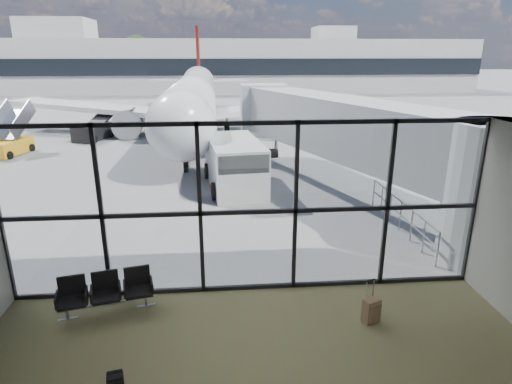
{
  "coord_description": "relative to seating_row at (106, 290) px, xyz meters",
  "views": [
    {
      "loc": [
        -0.66,
        -10.06,
        6.02
      ],
      "look_at": [
        0.45,
        3.0,
        1.74
      ],
      "focal_mm": 30.0,
      "sensor_mm": 36.0,
      "label": 1
    }
  ],
  "objects": [
    {
      "name": "ground",
      "position": [
        3.51,
        40.68,
        -0.54
      ],
      "size": [
        220.0,
        220.0,
        0.0
      ],
      "primitive_type": "plane",
      "color": "slate",
      "rests_on": "ground"
    },
    {
      "name": "lounge_shell",
      "position": [
        3.51,
        -4.12,
        2.11
      ],
      "size": [
        12.02,
        8.01,
        4.51
      ],
      "color": "#6C6844",
      "rests_on": "ground"
    },
    {
      "name": "glass_curtain_wall",
      "position": [
        3.51,
        0.68,
        1.7
      ],
      "size": [
        12.1,
        0.12,
        4.5
      ],
      "color": "white",
      "rests_on": "ground"
    },
    {
      "name": "jet_bridge",
      "position": [
        8.41,
        7.76,
        2.22
      ],
      "size": [
        8.0,
        16.5,
        4.33
      ],
      "color": "gray",
      "rests_on": "ground"
    },
    {
      "name": "apron_railing",
      "position": [
        9.11,
        4.18,
        0.17
      ],
      "size": [
        0.06,
        5.46,
        1.11
      ],
      "color": "gray",
      "rests_on": "ground"
    },
    {
      "name": "far_terminal",
      "position": [
        2.93,
        62.65,
        3.66
      ],
      "size": [
        80.0,
        12.2,
        11.0
      ],
      "color": "#AFAFAB",
      "rests_on": "ground"
    },
    {
      "name": "tree_2",
      "position": [
        -29.49,
        72.68,
        5.33
      ],
      "size": [
        6.27,
        6.27,
        9.03
      ],
      "color": "#382619",
      "rests_on": "ground"
    },
    {
      "name": "tree_3",
      "position": [
        -23.49,
        72.68,
        4.09
      ],
      "size": [
        4.95,
        4.95,
        7.12
      ],
      "color": "#382619",
      "rests_on": "ground"
    },
    {
      "name": "tree_4",
      "position": [
        -17.49,
        72.68,
        4.71
      ],
      "size": [
        5.61,
        5.61,
        8.07
      ],
      "color": "#382619",
      "rests_on": "ground"
    },
    {
      "name": "tree_5",
      "position": [
        -11.49,
        72.68,
        5.33
      ],
      "size": [
        6.27,
        6.27,
        9.03
      ],
      "color": "#382619",
      "rests_on": "ground"
    },
    {
      "name": "seating_row",
      "position": [
        0.0,
        0.0,
        0.0
      ],
      "size": [
        2.22,
        1.08,
        0.98
      ],
      "rotation": [
        0.0,
        0.0,
        0.23
      ],
      "color": "gray",
      "rests_on": "ground"
    },
    {
      "name": "backpack",
      "position": [
        0.82,
        -2.81,
        -0.33
      ],
      "size": [
        0.33,
        0.32,
        0.44
      ],
      "rotation": [
        0.0,
        0.0,
        0.22
      ],
      "color": "black",
      "rests_on": "ground"
    },
    {
      "name": "suitcase",
      "position": [
        6.26,
        -1.05,
        -0.22
      ],
      "size": [
        0.45,
        0.39,
        1.06
      ],
      "rotation": [
        0.0,
        0.0,
        0.4
      ],
      "color": "brown",
      "rests_on": "ground"
    },
    {
      "name": "airliner",
      "position": [
        0.88,
        25.71,
        2.12
      ],
      "size": [
        29.33,
        33.91,
        8.74
      ],
      "rotation": [
        0.0,
        0.0,
        0.01
      ],
      "color": "silver",
      "rests_on": "ground"
    },
    {
      "name": "service_van",
      "position": [
        3.51,
        9.72,
        0.6
      ],
      "size": [
        2.96,
        5.33,
        2.22
      ],
      "rotation": [
        0.0,
        0.0,
        0.12
      ],
      "color": "silver",
      "rests_on": "ground"
    },
    {
      "name": "belt_loader",
      "position": [
        -6.25,
        22.39,
        0.1
      ],
      "size": [
        2.62,
        4.4,
        1.92
      ],
      "rotation": [
        0.0,
        0.0,
        -0.31
      ],
      "color": "black",
      "rests_on": "ground"
    },
    {
      "name": "mobile_stairs",
      "position": [
        -10.24,
        17.84,
        0.06
      ],
      "size": [
        2.41,
        3.85,
        2.54
      ],
      "rotation": [
        0.0,
        0.0,
        -0.19
      ],
      "color": "gold",
      "rests_on": "ground"
    },
    {
      "name": "traffic_cone_a",
      "position": [
        2.5,
        10.12,
        -0.28
      ],
      "size": [
        0.39,
        0.39,
        0.56
      ],
      "color": "#FF550D",
      "rests_on": "ground"
    },
    {
      "name": "traffic_cone_b",
      "position": [
        2.99,
        14.93,
        -0.25
      ],
      "size": [
        0.43,
        0.43,
        0.62
      ],
      "color": "#E6530C",
      "rests_on": "ground"
    },
    {
      "name": "traffic_cone_c",
      "position": [
        2.6,
        14.34,
        -0.24
      ],
      "size": [
        0.44,
        0.44,
        0.63
      ],
      "color": "#FF440D",
      "rests_on": "ground"
    }
  ]
}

